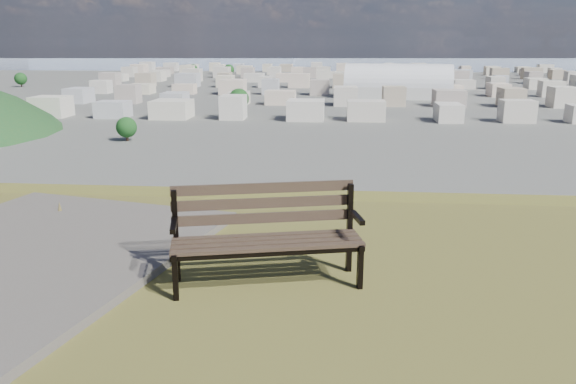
# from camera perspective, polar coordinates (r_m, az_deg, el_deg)

# --- Properties ---
(park_bench) EXTENTS (1.68, 0.87, 0.84)m
(park_bench) POSITION_cam_1_polar(r_m,az_deg,el_deg) (4.83, -2.25, -3.82)
(park_bench) COLOR #3F3424
(park_bench) RESTS_ON hilltop_mesa
(arena) EXTENTS (54.68, 27.81, 22.19)m
(arena) POSITION_cam_1_polar(r_m,az_deg,el_deg) (292.85, 11.08, 10.39)
(arena) COLOR silver
(arena) RESTS_ON ground
(city_blocks) EXTENTS (395.00, 361.00, 7.00)m
(city_blocks) POSITION_cam_1_polar(r_m,az_deg,el_deg) (398.30, 5.23, 11.48)
(city_blocks) COLOR beige
(city_blocks) RESTS_ON ground
(city_trees) EXTENTS (406.52, 387.20, 9.98)m
(city_trees) POSITION_cam_1_polar(r_m,az_deg,el_deg) (323.95, 0.47, 11.00)
(city_trees) COLOR #332319
(city_trees) RESTS_ON ground
(bay_water) EXTENTS (2400.00, 700.00, 0.12)m
(bay_water) POSITION_cam_1_polar(r_m,az_deg,el_deg) (903.57, 5.22, 13.16)
(bay_water) COLOR #8591A9
(bay_water) RESTS_ON ground
(far_hills) EXTENTS (2050.00, 340.00, 60.00)m
(far_hills) POSITION_cam_1_polar(r_m,az_deg,el_deg) (1407.38, 2.68, 14.85)
(far_hills) COLOR #8391A3
(far_hills) RESTS_ON ground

